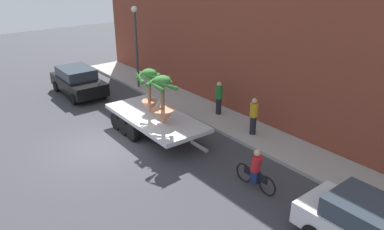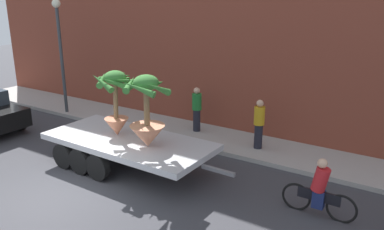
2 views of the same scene
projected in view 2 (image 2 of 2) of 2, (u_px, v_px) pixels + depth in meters
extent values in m
plane|color=#38383D|center=(52.00, 199.00, 10.48)|extent=(60.00, 60.00, 0.00)
cube|color=#A39E99|center=(181.00, 131.00, 15.36)|extent=(24.00, 2.20, 0.15)
cube|color=brown|center=(204.00, 5.00, 15.31)|extent=(24.00, 1.20, 9.56)
cube|color=#B7BABF|center=(129.00, 141.00, 12.05)|extent=(5.37, 2.48, 0.18)
cylinder|color=black|center=(115.00, 135.00, 13.99)|extent=(0.80, 0.23, 0.80)
cylinder|color=black|center=(64.00, 156.00, 12.21)|extent=(0.80, 0.23, 0.80)
cylinder|color=black|center=(131.00, 139.00, 13.59)|extent=(0.80, 0.23, 0.80)
cylinder|color=black|center=(80.00, 161.00, 11.82)|extent=(0.80, 0.23, 0.80)
cylinder|color=black|center=(147.00, 144.00, 13.20)|extent=(0.80, 0.23, 0.80)
cylinder|color=black|center=(98.00, 167.00, 11.43)|extent=(0.80, 0.23, 0.80)
cube|color=slate|center=(218.00, 171.00, 10.43)|extent=(1.00, 0.12, 0.10)
cone|color=tan|center=(148.00, 136.00, 11.33)|extent=(1.02, 1.02, 0.65)
cylinder|color=brown|center=(147.00, 104.00, 11.04)|extent=(0.18, 0.17, 1.25)
ellipsoid|color=#387A33|center=(146.00, 83.00, 10.85)|extent=(0.71, 0.71, 0.44)
cone|color=#387A33|center=(158.00, 88.00, 10.59)|extent=(0.33, 0.93, 0.57)
cone|color=#387A33|center=(158.00, 83.00, 11.05)|extent=(0.76, 0.50, 0.42)
cone|color=#387A33|center=(141.00, 82.00, 11.27)|extent=(0.67, 0.89, 0.50)
cone|color=#387A33|center=(130.00, 84.00, 10.92)|extent=(0.59, 0.92, 0.40)
cone|color=#387A33|center=(139.00, 89.00, 10.44)|extent=(0.98, 0.44, 0.48)
cone|color=#C17251|center=(117.00, 127.00, 12.24)|extent=(0.75, 0.75, 0.56)
cylinder|color=brown|center=(116.00, 98.00, 11.95)|extent=(0.20, 0.14, 1.29)
ellipsoid|color=#387A33|center=(115.00, 78.00, 11.75)|extent=(0.67, 0.67, 0.42)
cone|color=#387A33|center=(125.00, 81.00, 11.55)|extent=(0.20, 0.85, 0.43)
cone|color=#387A33|center=(128.00, 79.00, 11.89)|extent=(0.75, 0.65, 0.44)
cone|color=#387A33|center=(121.00, 77.00, 12.07)|extent=(0.73, 0.33, 0.39)
cone|color=#387A33|center=(112.00, 76.00, 12.13)|extent=(0.66, 0.83, 0.37)
cone|color=#387A33|center=(102.00, 79.00, 11.77)|extent=(0.60, 0.78, 0.42)
cone|color=#387A33|center=(102.00, 82.00, 11.44)|extent=(0.97, 0.35, 0.52)
cone|color=#387A33|center=(114.00, 83.00, 11.40)|extent=(0.75, 0.67, 0.48)
torus|color=black|center=(342.00, 209.00, 9.35)|extent=(0.74, 0.07, 0.74)
torus|color=black|center=(296.00, 197.00, 9.90)|extent=(0.74, 0.07, 0.74)
cube|color=black|center=(319.00, 196.00, 9.57)|extent=(1.04, 0.07, 0.28)
cylinder|color=red|center=(321.00, 179.00, 9.44)|extent=(0.44, 0.34, 0.65)
sphere|color=tan|center=(322.00, 163.00, 9.31)|extent=(0.24, 0.24, 0.24)
cube|color=navy|center=(319.00, 199.00, 9.60)|extent=(0.28, 0.24, 0.44)
cylinder|color=black|center=(20.00, 122.00, 15.60)|extent=(0.64, 0.21, 0.64)
cylinder|color=black|center=(258.00, 136.00, 13.37)|extent=(0.28, 0.28, 0.85)
cylinder|color=gold|center=(259.00, 116.00, 13.15)|extent=(0.36, 0.36, 0.62)
sphere|color=tan|center=(260.00, 103.00, 13.02)|extent=(0.24, 0.24, 0.24)
cylinder|color=black|center=(197.00, 120.00, 15.04)|extent=(0.28, 0.28, 0.85)
cylinder|color=#1E702D|center=(197.00, 102.00, 14.82)|extent=(0.36, 0.36, 0.62)
sphere|color=tan|center=(197.00, 91.00, 14.69)|extent=(0.24, 0.24, 0.24)
cylinder|color=#383D42|center=(62.00, 62.00, 16.90)|extent=(0.14, 0.14, 4.50)
sphere|color=#EAEACC|center=(56.00, 4.00, 16.18)|extent=(0.36, 0.36, 0.36)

